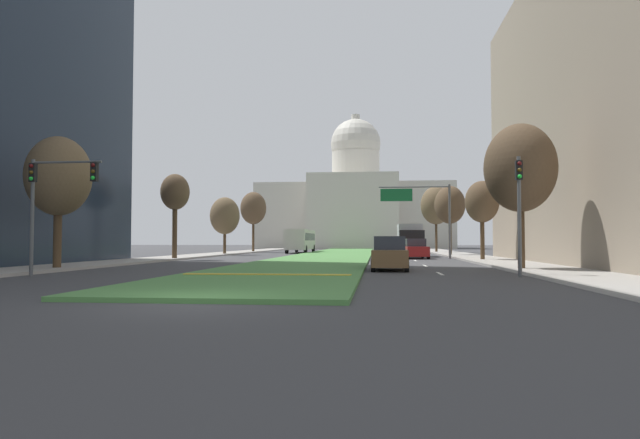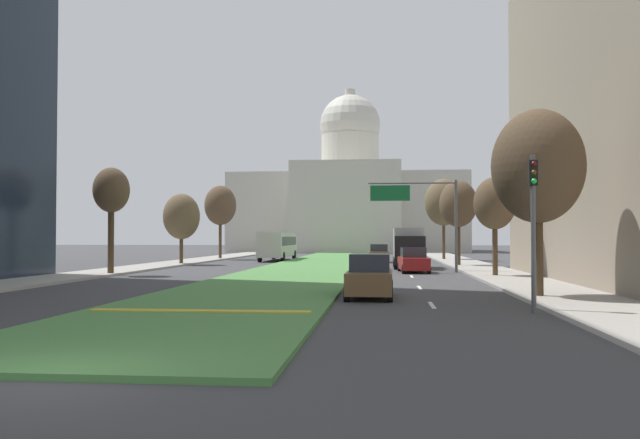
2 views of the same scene
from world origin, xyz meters
name	(u,v)px [view 2 (image 2 of 2)]	position (x,y,z in m)	size (l,w,h in m)	color
ground_plane	(323,263)	(0.00, 52.05, 0.00)	(260.00, 260.00, 0.00)	#3D3D3F
grass_median	(317,264)	(0.00, 46.84, 0.07)	(7.86, 93.68, 0.14)	#4C8442
median_curb_nose	(200,311)	(0.00, 9.50, 0.16)	(7.07, 0.50, 0.04)	gold
lane_dashes_right	(407,271)	(7.56, 38.08, 0.00)	(0.16, 56.12, 0.01)	silver
sidewalk_left	(152,266)	(-13.18, 41.64, 0.07)	(4.00, 93.68, 0.15)	#9E9991
sidewalk_right	(478,268)	(13.18, 41.64, 0.07)	(4.00, 93.68, 0.15)	#9E9991
capitol_building	(350,204)	(0.00, 103.18, 8.17)	(38.57, 29.23, 28.40)	beige
traffic_light_near_right	(533,212)	(10.68, 11.18, 3.31)	(0.28, 0.35, 5.20)	#515456
overhead_guide_sign	(422,206)	(8.52, 35.95, 4.68)	(6.25, 0.20, 6.50)	#515456
street_tree_right_near	(538,167)	(11.98, 16.17, 5.32)	(3.68, 3.68, 7.64)	#4C3823
street_tree_left_mid	(111,192)	(-11.82, 30.26, 5.40)	(2.34, 2.34, 7.01)	#4C3823
street_tree_right_mid	(495,204)	(12.60, 30.21, 4.51)	(2.57, 2.57, 6.16)	#4C3823
street_tree_left_far	(181,217)	(-12.12, 46.16, 4.29)	(3.26, 3.26, 6.35)	#4C3823
street_tree_right_far	(458,204)	(12.04, 44.86, 5.23)	(3.14, 3.14, 7.23)	#4C3823
street_tree_left_distant	(220,206)	(-12.02, 59.78, 5.91)	(3.48, 3.48, 8.12)	#4C3823
street_tree_right_distant	(444,202)	(12.16, 59.66, 6.14)	(3.98, 3.98, 8.64)	#4C3823
sedan_lead_stopped	(370,277)	(5.24, 16.24, 0.84)	(1.94, 4.31, 1.80)	brown
sedan_midblock	(413,261)	(7.88, 35.63, 0.82)	(2.16, 4.56, 1.75)	maroon
sedan_distant	(379,254)	(5.35, 53.45, 0.83)	(2.05, 4.45, 1.77)	brown
box_truck_delivery	(409,247)	(7.79, 41.97, 1.68)	(2.40, 6.40, 3.20)	black
city_bus	(278,244)	(-5.23, 57.19, 1.77)	(2.62, 11.00, 2.95)	beige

